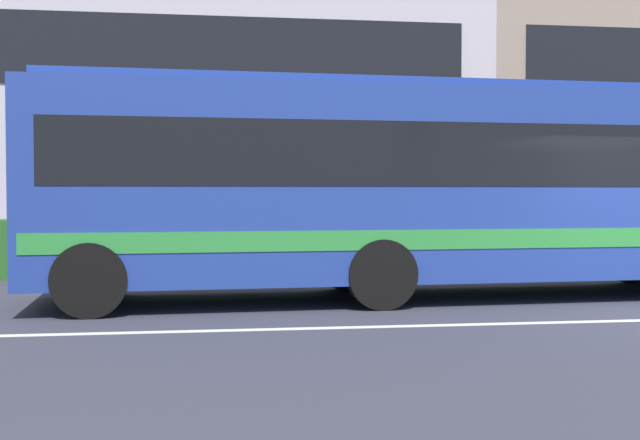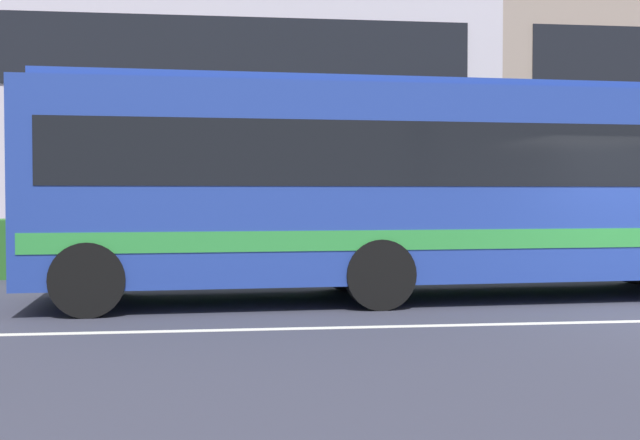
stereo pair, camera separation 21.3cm
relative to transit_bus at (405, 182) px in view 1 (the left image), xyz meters
The scene contains 3 objects.
hedge_row_far 4.24m from the transit_bus, 86.31° to the left, with size 17.11×1.10×1.14m, color #2C6928.
apartment_block_left 16.09m from the transit_bus, 119.24° to the left, with size 25.21×9.62×9.26m.
transit_bus is the anchor object (origin of this frame).
Camera 1 is at (-6.38, -9.57, 1.64)m, focal length 44.88 mm.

